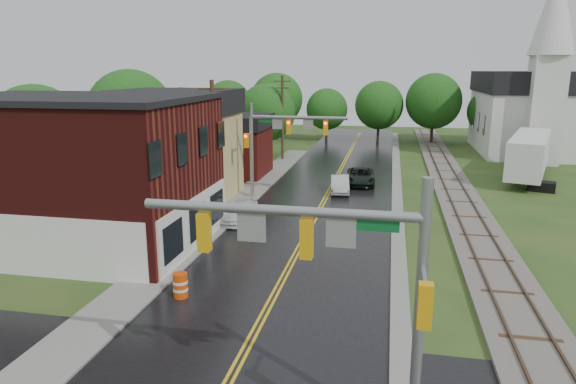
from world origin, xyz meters
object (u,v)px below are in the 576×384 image
(traffic_signal_far, at_px, (279,134))
(brick_building, at_px, (75,171))
(utility_pole_b, at_px, (214,146))
(tree_left_a, at_px, (38,135))
(suv_dark, at_px, (361,176))
(tree_left_c, at_px, (207,121))
(tree_left_e, at_px, (268,114))
(construction_barrel, at_px, (180,285))
(traffic_signal_near, at_px, (336,260))
(semi_trailer, at_px, (529,153))
(pickup_white, at_px, (238,212))
(church, at_px, (528,103))
(utility_pole_c, at_px, (282,116))
(sedan_silver, at_px, (340,184))
(tree_left_b, at_px, (132,115))

(traffic_signal_far, bearing_deg, brick_building, -126.92)
(utility_pole_b, height_order, tree_left_a, utility_pole_b)
(traffic_signal_far, bearing_deg, suv_dark, 47.07)
(tree_left_c, xyz_separation_m, tree_left_e, (5.00, 6.00, 0.30))
(utility_pole_b, distance_m, construction_barrel, 13.84)
(traffic_signal_far, distance_m, tree_left_a, 17.16)
(traffic_signal_near, xyz_separation_m, tree_left_a, (-23.32, 19.90, 0.15))
(traffic_signal_far, distance_m, utility_pole_b, 6.01)
(semi_trailer, bearing_deg, pickup_white, -140.88)
(church, bearing_deg, traffic_signal_far, -131.27)
(suv_dark, relative_size, pickup_white, 1.18)
(utility_pole_c, xyz_separation_m, tree_left_a, (-13.05, -22.10, 0.39))
(traffic_signal_far, bearing_deg, sedan_silver, 34.43)
(suv_dark, bearing_deg, sedan_silver, -118.11)
(tree_left_a, bearing_deg, suv_dark, 27.06)
(utility_pole_c, bearing_deg, traffic_signal_far, -78.91)
(church, height_order, utility_pole_b, church)
(suv_dark, height_order, construction_barrel, suv_dark)
(traffic_signal_near, bearing_deg, semi_trailer, 69.72)
(traffic_signal_far, relative_size, utility_pole_c, 0.82)
(traffic_signal_far, distance_m, construction_barrel, 18.43)
(traffic_signal_near, height_order, suv_dark, traffic_signal_near)
(tree_left_c, distance_m, sedan_silver, 18.16)
(traffic_signal_far, bearing_deg, tree_left_a, -162.70)
(utility_pole_b, xyz_separation_m, semi_trailer, (23.69, 16.30, -2.36))
(tree_left_c, height_order, pickup_white, tree_left_c)
(tree_left_a, distance_m, construction_barrel, 20.91)
(brick_building, relative_size, pickup_white, 3.35)
(utility_pole_c, bearing_deg, tree_left_b, -132.39)
(tree_left_c, relative_size, semi_trailer, 0.59)
(tree_left_a, xyz_separation_m, semi_trailer, (36.73, 16.40, -2.76))
(church, bearing_deg, semi_trailer, -101.40)
(tree_left_a, height_order, tree_left_e, tree_left_a)
(sedan_silver, bearing_deg, tree_left_b, 167.01)
(suv_dark, xyz_separation_m, construction_barrel, (-6.26, -24.11, -0.14))
(tree_left_b, relative_size, suv_dark, 1.92)
(tree_left_a, distance_m, pickup_white, 15.75)
(tree_left_e, height_order, sedan_silver, tree_left_e)
(utility_pole_b, xyz_separation_m, utility_pole_c, (0.00, 22.00, 0.00))
(traffic_signal_near, bearing_deg, utility_pole_c, 103.74)
(traffic_signal_far, bearing_deg, construction_barrel, -91.51)
(utility_pole_c, distance_m, tree_left_b, 16.42)
(traffic_signal_far, relative_size, sedan_silver, 1.80)
(tree_left_c, distance_m, construction_barrel, 32.58)
(traffic_signal_far, height_order, semi_trailer, traffic_signal_far)
(semi_trailer, bearing_deg, suv_dark, -160.80)
(church, xyz_separation_m, traffic_signal_near, (-16.53, -51.74, -0.87))
(traffic_signal_near, bearing_deg, suv_dark, 92.11)
(church, xyz_separation_m, sedan_silver, (-19.13, -23.77, -5.16))
(suv_dark, bearing_deg, brick_building, -133.10)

